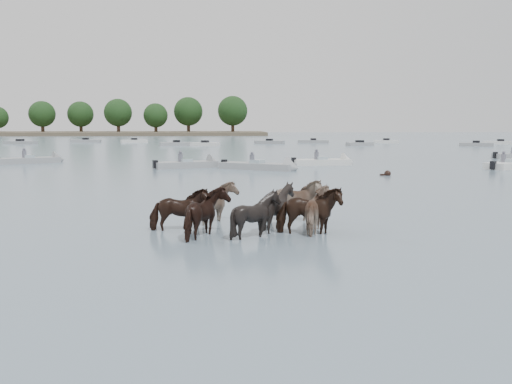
{
  "coord_description": "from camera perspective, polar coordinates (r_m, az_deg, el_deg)",
  "views": [
    {
      "loc": [
        -1.98,
        -15.57,
        3.36
      ],
      "look_at": [
        -0.97,
        2.01,
        1.1
      ],
      "focal_mm": 37.24,
      "sensor_mm": 36.0,
      "label": 1
    }
  ],
  "objects": [
    {
      "name": "motorboat_f",
      "position": [
        50.08,
        -22.3,
        3.18
      ],
      "size": [
        5.5,
        3.97,
        1.92
      ],
      "rotation": [
        0.0,
        0.0,
        0.5
      ],
      "color": "gray",
      "rests_on": "ground"
    },
    {
      "name": "ground",
      "position": [
        16.05,
        3.9,
        -4.79
      ],
      "size": [
        400.0,
        400.0,
        0.0
      ],
      "primitive_type": "plane",
      "color": "slate",
      "rests_on": "ground"
    },
    {
      "name": "motorboat_a",
      "position": [
        41.68,
        -6.56,
        2.96
      ],
      "size": [
        5.47,
        3.5,
        1.92
      ],
      "rotation": [
        0.0,
        0.0,
        0.39
      ],
      "color": "gray",
      "rests_on": "ground"
    },
    {
      "name": "motorboat_c",
      "position": [
        44.28,
        7.94,
        3.19
      ],
      "size": [
        5.38,
        2.21,
        1.92
      ],
      "rotation": [
        0.0,
        0.0,
        0.12
      ],
      "color": "silver",
      "rests_on": "ground"
    },
    {
      "name": "shoreline",
      "position": [
        179.02,
        -25.73,
        5.69
      ],
      "size": [
        160.0,
        30.0,
        1.0
      ],
      "primitive_type": "cube",
      "color": "#4C4233",
      "rests_on": "ground"
    },
    {
      "name": "swimming_pony",
      "position": [
        35.9,
        13.88,
        1.9
      ],
      "size": [
        0.72,
        0.44,
        0.44
      ],
      "color": "black",
      "rests_on": "ground"
    },
    {
      "name": "motorboat_b",
      "position": [
        39.24,
        1.21,
        2.73
      ],
      "size": [
        6.12,
        4.43,
        1.92
      ],
      "rotation": [
        0.0,
        0.0,
        -0.52
      ],
      "color": "gray",
      "rests_on": "ground"
    },
    {
      "name": "pony_herd",
      "position": [
        16.82,
        0.33,
        -2.07
      ],
      "size": [
        6.27,
        4.02,
        1.7
      ],
      "color": "black",
      "rests_on": "ground"
    },
    {
      "name": "distant_flotilla",
      "position": [
        89.04,
        -1.61,
        5.32
      ],
      "size": [
        102.08,
        22.5,
        0.93
      ],
      "color": "silver",
      "rests_on": "ground"
    },
    {
      "name": "treeline",
      "position": [
        176.57,
        -25.46,
        7.74
      ],
      "size": [
        149.18,
        20.68,
        12.46
      ],
      "color": "#382619",
      "rests_on": "ground"
    }
  ]
}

